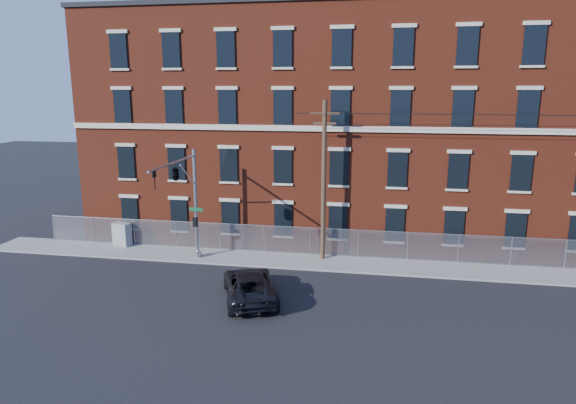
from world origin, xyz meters
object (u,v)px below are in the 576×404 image
(traffic_signal_mast, at_px, (181,183))
(utility_pole_near, at_px, (324,178))
(pickup_truck, at_px, (250,285))
(utility_cabinet, at_px, (122,234))

(traffic_signal_mast, xyz_separation_m, utility_pole_near, (8.00, 3.42, -0.05))
(utility_pole_near, xyz_separation_m, pickup_truck, (-3.10, -6.77, -4.58))
(pickup_truck, bearing_deg, utility_cabinet, -53.27)
(traffic_signal_mast, relative_size, utility_cabinet, 4.44)
(utility_pole_near, bearing_deg, pickup_truck, -114.62)
(pickup_truck, distance_m, utility_cabinet, 13.08)
(traffic_signal_mast, xyz_separation_m, utility_cabinet, (-6.04, 3.82, -4.48))
(traffic_signal_mast, bearing_deg, pickup_truck, -34.40)
(utility_cabinet, bearing_deg, utility_pole_near, 15.72)
(utility_cabinet, bearing_deg, traffic_signal_mast, -14.94)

